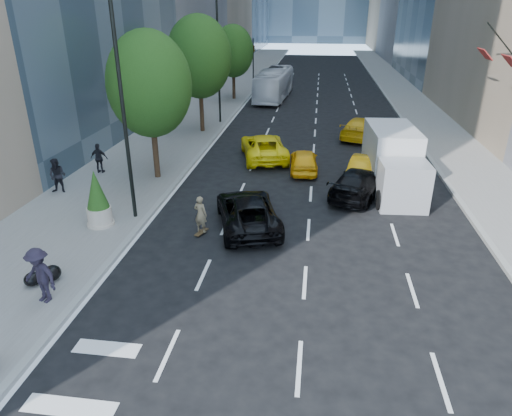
# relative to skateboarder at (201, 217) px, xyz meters

# --- Properties ---
(ground) EXTENTS (160.00, 160.00, 0.00)m
(ground) POSITION_rel_skateboarder_xyz_m (3.31, -3.00, -0.78)
(ground) COLOR black
(ground) RESTS_ON ground
(sidewalk_left) EXTENTS (6.00, 120.00, 0.15)m
(sidewalk_left) POSITION_rel_skateboarder_xyz_m (-5.69, 27.00, -0.70)
(sidewalk_left) COLOR slate
(sidewalk_left) RESTS_ON ground
(sidewalk_right) EXTENTS (4.00, 120.00, 0.15)m
(sidewalk_right) POSITION_rel_skateboarder_xyz_m (13.31, 27.00, -0.70)
(sidewalk_right) COLOR slate
(sidewalk_right) RESTS_ON ground
(lamp_near) EXTENTS (2.13, 0.22, 10.00)m
(lamp_near) POSITION_rel_skateboarder_xyz_m (-3.01, 1.00, 5.04)
(lamp_near) COLOR black
(lamp_near) RESTS_ON sidewalk_left
(lamp_far) EXTENTS (2.13, 0.22, 10.00)m
(lamp_far) POSITION_rel_skateboarder_xyz_m (-3.01, 19.00, 5.04)
(lamp_far) COLOR black
(lamp_far) RESTS_ON sidewalk_left
(tree_near) EXTENTS (4.20, 4.20, 7.46)m
(tree_near) POSITION_rel_skateboarder_xyz_m (-3.89, 6.00, 4.19)
(tree_near) COLOR black
(tree_near) RESTS_ON sidewalk_left
(tree_mid) EXTENTS (4.50, 4.50, 7.99)m
(tree_mid) POSITION_rel_skateboarder_xyz_m (-3.89, 16.00, 4.54)
(tree_mid) COLOR black
(tree_mid) RESTS_ON sidewalk_left
(tree_far) EXTENTS (3.90, 3.90, 6.92)m
(tree_far) POSITION_rel_skateboarder_xyz_m (-3.89, 29.00, 3.85)
(tree_far) COLOR black
(tree_far) RESTS_ON sidewalk_left
(traffic_signal) EXTENTS (2.48, 0.53, 5.20)m
(traffic_signal) POSITION_rel_skateboarder_xyz_m (-3.09, 37.00, 3.46)
(traffic_signal) COLOR black
(traffic_signal) RESTS_ON sidewalk_left
(skateboarder) EXTENTS (0.65, 0.53, 1.55)m
(skateboarder) POSITION_rel_skateboarder_xyz_m (0.00, 0.00, 0.00)
(skateboarder) COLOR #716146
(skateboarder) RESTS_ON ground
(black_sedan_lincoln) EXTENTS (3.63, 5.43, 1.38)m
(black_sedan_lincoln) POSITION_rel_skateboarder_xyz_m (1.75, 0.97, -0.08)
(black_sedan_lincoln) COLOR black
(black_sedan_lincoln) RESTS_ON ground
(black_sedan_mercedes) EXTENTS (3.54, 5.16, 1.39)m
(black_sedan_mercedes) POSITION_rel_skateboarder_xyz_m (6.60, 5.00, -0.08)
(black_sedan_mercedes) COLOR black
(black_sedan_mercedes) RESTS_ON ground
(taxi_a) EXTENTS (1.71, 3.78, 1.26)m
(taxi_a) POSITION_rel_skateboarder_xyz_m (3.81, 8.38, -0.15)
(taxi_a) COLOR #FCB00D
(taxi_a) RESTS_ON ground
(taxi_b) EXTENTS (2.62, 4.65, 1.45)m
(taxi_b) POSITION_rel_skateboarder_xyz_m (7.20, 7.30, -0.05)
(taxi_b) COLOR orange
(taxi_b) RESTS_ON ground
(taxi_c) EXTENTS (3.67, 5.75, 1.48)m
(taxi_c) POSITION_rel_skateboarder_xyz_m (1.31, 10.41, -0.04)
(taxi_c) COLOR yellow
(taxi_c) RESTS_ON ground
(taxi_d) EXTENTS (3.51, 5.33, 1.43)m
(taxi_d) POSITION_rel_skateboarder_xyz_m (7.51, 16.06, -0.06)
(taxi_d) COLOR #D7A00B
(taxi_d) RESTS_ON ground
(city_bus) EXTENTS (3.13, 10.61, 2.92)m
(city_bus) POSITION_rel_skateboarder_xyz_m (-0.02, 30.31, 0.68)
(city_bus) COLOR white
(city_bus) RESTS_ON ground
(box_truck) EXTENTS (2.65, 6.33, 2.96)m
(box_truck) POSITION_rel_skateboarder_xyz_m (8.29, 6.25, 0.73)
(box_truck) COLOR silver
(box_truck) RESTS_ON ground
(pedestrian_a) EXTENTS (0.86, 0.69, 1.70)m
(pedestrian_a) POSITION_rel_skateboarder_xyz_m (-7.89, 3.19, 0.22)
(pedestrian_a) COLOR black
(pedestrian_a) RESTS_ON sidewalk_left
(pedestrian_b) EXTENTS (0.96, 0.41, 1.63)m
(pedestrian_b) POSITION_rel_skateboarder_xyz_m (-7.20, 6.22, 0.19)
(pedestrian_b) COLOR black
(pedestrian_b) RESTS_ON sidewalk_left
(pedestrian_c) EXTENTS (1.32, 0.99, 1.82)m
(pedestrian_c) POSITION_rel_skateboarder_xyz_m (-3.63, -5.36, 0.28)
(pedestrian_c) COLOR black
(pedestrian_c) RESTS_ON sidewalk_left
(planter_shrub) EXTENTS (0.99, 0.99, 2.39)m
(planter_shrub) POSITION_rel_skateboarder_xyz_m (-4.29, -0.02, 0.51)
(planter_shrub) COLOR beige
(planter_shrub) RESTS_ON sidewalk_left
(garbage_bags) EXTENTS (1.02, 0.98, 0.50)m
(garbage_bags) POSITION_rel_skateboarder_xyz_m (-4.21, -4.37, -0.39)
(garbage_bags) COLOR black
(garbage_bags) RESTS_ON sidewalk_left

